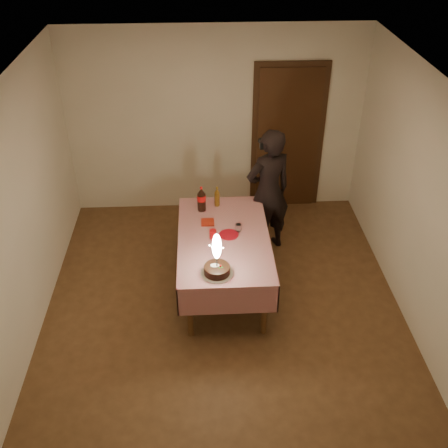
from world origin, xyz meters
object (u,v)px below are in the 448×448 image
at_px(amber_bottle_left, 217,197).
at_px(clear_cup, 238,228).
at_px(dining_table, 224,244).
at_px(cola_bottle, 201,199).
at_px(birthday_cake, 217,264).
at_px(red_cup, 213,234).
at_px(red_plate, 229,235).
at_px(photographer, 268,192).

bearing_deg(amber_bottle_left, clear_cup, -68.89).
xyz_separation_m(dining_table, clear_cup, (0.17, 0.11, 0.14)).
xyz_separation_m(dining_table, cola_bottle, (-0.24, 0.57, 0.25)).
distance_m(birthday_cake, red_cup, 0.62).
relative_size(dining_table, cola_bottle, 5.42).
xyz_separation_m(birthday_cake, red_cup, (-0.02, 0.62, -0.07)).
relative_size(dining_table, clear_cup, 19.11).
bearing_deg(dining_table, cola_bottle, 112.40).
relative_size(red_cup, clear_cup, 1.11).
bearing_deg(birthday_cake, red_plate, 76.48).
distance_m(dining_table, red_cup, 0.19).
bearing_deg(birthday_cake, clear_cup, 69.80).
bearing_deg(amber_bottle_left, photographer, 12.81).
bearing_deg(red_plate, photographer, 55.56).
height_order(red_cup, cola_bottle, cola_bottle).
bearing_deg(cola_bottle, dining_table, -67.60).
relative_size(dining_table, red_plate, 7.82).
relative_size(clear_cup, photographer, 0.05).
xyz_separation_m(dining_table, amber_bottle_left, (-0.05, 0.67, 0.22)).
height_order(amber_bottle_left, photographer, photographer).
xyz_separation_m(cola_bottle, amber_bottle_left, (0.19, 0.10, -0.03)).
distance_m(birthday_cake, cola_bottle, 1.21).
relative_size(birthday_cake, photographer, 0.29).
height_order(red_plate, amber_bottle_left, amber_bottle_left).
bearing_deg(cola_bottle, red_cup, -78.80).
bearing_deg(birthday_cake, cola_bottle, 96.42).
bearing_deg(clear_cup, dining_table, -148.04).
relative_size(birthday_cake, red_plate, 2.19).
bearing_deg(clear_cup, red_plate, -147.92).
height_order(red_plate, red_cup, red_cup).
bearing_deg(red_cup, cola_bottle, 101.20).
distance_m(red_cup, photographer, 1.09).
bearing_deg(red_plate, clear_cup, 32.08).
distance_m(red_cup, amber_bottle_left, 0.69).
xyz_separation_m(clear_cup, cola_bottle, (-0.41, 0.47, 0.11)).
height_order(dining_table, birthday_cake, birthday_cake).
distance_m(red_plate, clear_cup, 0.14).
distance_m(dining_table, photographer, 1.02).
relative_size(cola_bottle, amber_bottle_left, 1.25).
xyz_separation_m(dining_table, red_plate, (0.06, 0.04, 0.10)).
distance_m(cola_bottle, amber_bottle_left, 0.21).
bearing_deg(clear_cup, cola_bottle, 130.99).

